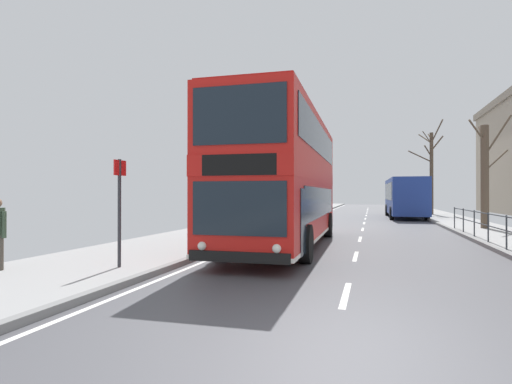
% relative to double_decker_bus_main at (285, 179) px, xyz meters
% --- Properties ---
extents(ground, '(15.80, 140.00, 0.20)m').
position_rel_double_decker_bus_main_xyz_m(ground, '(1.76, -9.05, -2.35)').
color(ground, '#48484D').
extents(double_decker_bus_main, '(2.81, 11.21, 4.57)m').
position_rel_double_decker_bus_main_xyz_m(double_decker_bus_main, '(0.00, 0.00, 0.00)').
color(double_decker_bus_main, red).
rests_on(double_decker_bus_main, ground).
extents(background_bus_far_lane, '(2.78, 9.83, 3.04)m').
position_rel_double_decker_bus_main_xyz_m(background_bus_far_lane, '(5.45, 19.87, -0.72)').
color(background_bus_far_lane, navy).
rests_on(background_bus_far_lane, ground).
extents(bus_stop_sign_near, '(0.08, 0.44, 2.53)m').
position_rel_double_decker_bus_main_xyz_m(bus_stop_sign_near, '(-2.75, -5.80, -0.69)').
color(bus_stop_sign_near, '#2D2D33').
rests_on(bus_stop_sign_near, ground).
extents(bare_tree_far_00, '(2.05, 2.03, 5.59)m').
position_rel_double_decker_bus_main_xyz_m(bare_tree_far_00, '(8.42, 8.70, 0.45)').
color(bare_tree_far_00, brown).
rests_on(bare_tree_far_00, ground).
extents(bare_tree_far_01, '(2.87, 3.31, 7.82)m').
position_rel_double_decker_bus_main_xyz_m(bare_tree_far_01, '(7.80, 23.15, 1.68)').
color(bare_tree_far_01, '#4C3D2D').
rests_on(bare_tree_far_01, ground).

